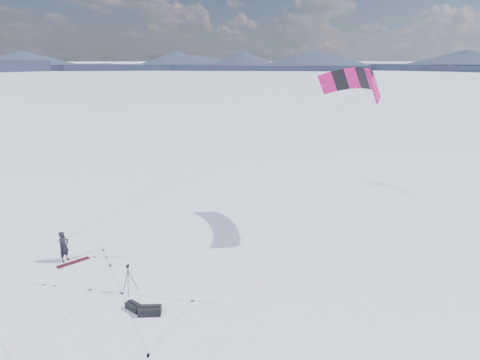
{
  "coord_description": "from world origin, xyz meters",
  "views": [
    {
      "loc": [
        6.07,
        -16.03,
        10.0
      ],
      "look_at": [
        6.25,
        4.76,
        3.6
      ],
      "focal_mm": 30.0,
      "sensor_mm": 36.0,
      "label": 1
    }
  ],
  "objects_px": {
    "tripod": "(128,275)",
    "gear_bag_b": "(134,307)",
    "snowboard": "(73,262)",
    "gear_bag_a": "(150,311)",
    "snowkiter": "(66,261)"
  },
  "relations": [
    {
      "from": "tripod",
      "to": "gear_bag_b",
      "type": "height_order",
      "value": "tripod"
    },
    {
      "from": "snowboard",
      "to": "gear_bag_a",
      "type": "xyz_separation_m",
      "value": [
        4.77,
        -4.31,
        0.16
      ]
    },
    {
      "from": "snowboard",
      "to": "gear_bag_b",
      "type": "relative_size",
      "value": 2.01
    },
    {
      "from": "tripod",
      "to": "gear_bag_a",
      "type": "relative_size",
      "value": 1.46
    },
    {
      "from": "gear_bag_a",
      "to": "gear_bag_b",
      "type": "distance_m",
      "value": 0.79
    },
    {
      "from": "snowboard",
      "to": "tripod",
      "type": "relative_size",
      "value": 1.19
    },
    {
      "from": "snowboard",
      "to": "tripod",
      "type": "distance_m",
      "value": 4.53
    },
    {
      "from": "snowkiter",
      "to": "snowboard",
      "type": "xyz_separation_m",
      "value": [
        0.46,
        -0.2,
        0.02
      ]
    },
    {
      "from": "snowboard",
      "to": "gear_bag_b",
      "type": "bearing_deg",
      "value": -85.71
    },
    {
      "from": "snowkiter",
      "to": "tripod",
      "type": "xyz_separation_m",
      "value": [
        4.01,
        -2.88,
        0.87
      ]
    },
    {
      "from": "snowkiter",
      "to": "tripod",
      "type": "distance_m",
      "value": 5.01
    },
    {
      "from": "gear_bag_a",
      "to": "gear_bag_b",
      "type": "xyz_separation_m",
      "value": [
        -0.72,
        0.33,
        -0.03
      ]
    },
    {
      "from": "tripod",
      "to": "gear_bag_b",
      "type": "distance_m",
      "value": 1.57
    },
    {
      "from": "snowboard",
      "to": "snowkiter",
      "type": "bearing_deg",
      "value": 114.69
    },
    {
      "from": "snowkiter",
      "to": "tripod",
      "type": "height_order",
      "value": "tripod"
    }
  ]
}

